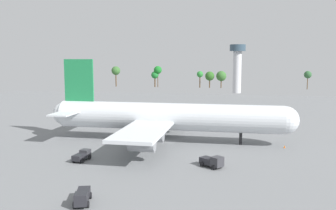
{
  "coord_description": "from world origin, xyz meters",
  "views": [
    {
      "loc": [
        16.27,
        -85.08,
        20.36
      ],
      "look_at": [
        0.0,
        0.0,
        9.17
      ],
      "focal_mm": 38.0,
      "sensor_mm": 36.0,
      "label": 1
    }
  ],
  "objects_px": {
    "cargo_airplane": "(168,117)",
    "fuel_truck": "(82,155)",
    "maintenance_van": "(82,196)",
    "safety_cone_nose": "(284,147)",
    "control_tower": "(237,64)",
    "catering_truck": "(212,161)"
  },
  "relations": [
    {
      "from": "maintenance_van",
      "to": "safety_cone_nose",
      "type": "xyz_separation_m",
      "value": [
        32.38,
        38.67,
        -0.8
      ]
    },
    {
      "from": "cargo_airplane",
      "to": "fuel_truck",
      "type": "relative_size",
      "value": 12.75
    },
    {
      "from": "maintenance_van",
      "to": "safety_cone_nose",
      "type": "relative_size",
      "value": 8.97
    },
    {
      "from": "catering_truck",
      "to": "control_tower",
      "type": "relative_size",
      "value": 0.17
    },
    {
      "from": "cargo_airplane",
      "to": "safety_cone_nose",
      "type": "relative_size",
      "value": 101.03
    },
    {
      "from": "cargo_airplane",
      "to": "safety_cone_nose",
      "type": "xyz_separation_m",
      "value": [
        27.74,
        -1.37,
        -5.87
      ]
    },
    {
      "from": "cargo_airplane",
      "to": "maintenance_van",
      "type": "xyz_separation_m",
      "value": [
        -4.64,
        -40.03,
        -5.07
      ]
    },
    {
      "from": "maintenance_van",
      "to": "safety_cone_nose",
      "type": "distance_m",
      "value": 50.44
    },
    {
      "from": "safety_cone_nose",
      "to": "control_tower",
      "type": "relative_size",
      "value": 0.02
    },
    {
      "from": "cargo_airplane",
      "to": "catering_truck",
      "type": "bearing_deg",
      "value": -57.58
    },
    {
      "from": "catering_truck",
      "to": "safety_cone_nose",
      "type": "relative_size",
      "value": 8.04
    },
    {
      "from": "maintenance_van",
      "to": "cargo_airplane",
      "type": "bearing_deg",
      "value": 83.38
    },
    {
      "from": "catering_truck",
      "to": "maintenance_van",
      "type": "relative_size",
      "value": 0.9
    },
    {
      "from": "catering_truck",
      "to": "fuel_truck",
      "type": "height_order",
      "value": "catering_truck"
    },
    {
      "from": "safety_cone_nose",
      "to": "control_tower",
      "type": "xyz_separation_m",
      "value": [
        -10.79,
        134.76,
        17.45
      ]
    },
    {
      "from": "fuel_truck",
      "to": "maintenance_van",
      "type": "bearing_deg",
      "value": -65.59
    },
    {
      "from": "catering_truck",
      "to": "maintenance_van",
      "type": "height_order",
      "value": "catering_truck"
    },
    {
      "from": "maintenance_van",
      "to": "control_tower",
      "type": "bearing_deg",
      "value": 82.9
    },
    {
      "from": "safety_cone_nose",
      "to": "control_tower",
      "type": "distance_m",
      "value": 136.32
    },
    {
      "from": "fuel_truck",
      "to": "safety_cone_nose",
      "type": "bearing_deg",
      "value": 23.83
    },
    {
      "from": "control_tower",
      "to": "fuel_truck",
      "type": "bearing_deg",
      "value": -101.37
    },
    {
      "from": "cargo_airplane",
      "to": "control_tower",
      "type": "relative_size",
      "value": 2.12
    }
  ]
}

